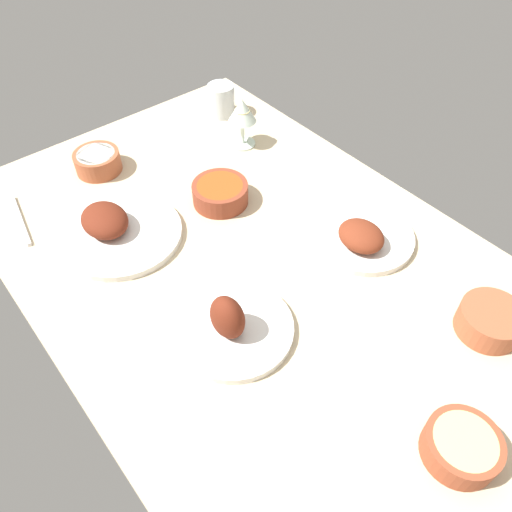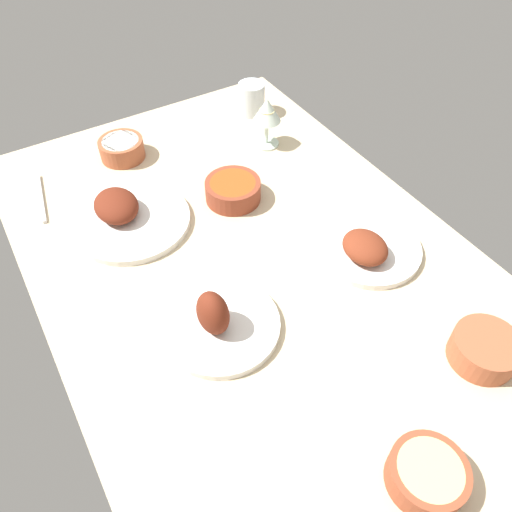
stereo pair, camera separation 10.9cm
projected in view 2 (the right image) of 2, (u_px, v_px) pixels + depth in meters
The scene contains 11 objects.
dining_table at pixel (256, 268), 111.72cm from camera, with size 140.00×90.00×4.00cm, color #C6B28E.
plate_center_main at pixel (126, 215), 117.53cm from camera, with size 27.65×27.65×7.09cm.
plate_far_side at pixel (218, 321), 96.43cm from camera, with size 23.34×23.34×10.76cm.
plate_near_viewer at pixel (367, 248), 110.52cm from camera, with size 23.37×23.37×6.62cm.
bowl_soup at pixel (233, 190), 122.69cm from camera, with size 13.65×13.65×5.15cm.
bowl_potatoes at pixel (427, 474), 76.77cm from camera, with size 12.28×12.28×5.02cm.
bowl_onions at pixel (485, 349), 91.67cm from camera, with size 12.40×12.40×5.53cm.
bowl_cream at pixel (122, 148), 134.41cm from camera, with size 11.85×11.85×5.28cm.
wine_glass at pixel (267, 113), 133.36cm from camera, with size 7.60×7.60×14.00cm.
water_tumbler at pixel (252, 99), 148.40cm from camera, with size 7.83×7.83×9.26cm, color silver.
spoon_loose at pixel (41, 198), 124.34cm from camera, with size 18.94×0.90×0.80cm, color silver.
Camera 2 is at (63.14, -38.35, 85.85)cm, focal length 35.17 mm.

